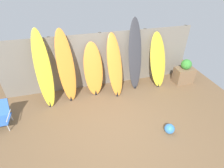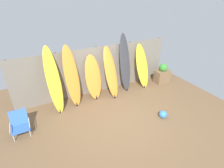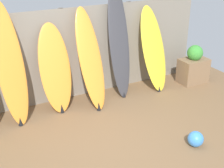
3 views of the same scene
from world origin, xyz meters
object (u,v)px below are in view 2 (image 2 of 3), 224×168
Objects in this scene: surfboard_yellow_0 at (54,81)px; beach_ball at (163,114)px; surfboard_orange_1 at (72,77)px; beach_chair at (20,123)px; surfboard_orange_2 at (93,78)px; planter_box at (162,74)px; surfboard_charcoal_4 at (125,63)px; surfboard_yellow_5 at (142,66)px; surfboard_orange_3 at (111,73)px.

surfboard_yellow_0 reaches higher than beach_ball.
surfboard_orange_1 is 3.27× the size of beach_chair.
surfboard_orange_2 reaches higher than planter_box.
surfboard_charcoal_4 reaches higher than surfboard_yellow_0.
planter_box is at bearing -12.27° from surfboard_yellow_5.
surfboard_yellow_0 is 2.03m from surfboard_orange_3.
planter_box is at bearing -8.97° from surfboard_charcoal_4.
surfboard_orange_2 is (0.78, 0.07, -0.23)m from surfboard_orange_1.
planter_box is (0.96, -0.21, -0.49)m from surfboard_yellow_5.
surfboard_orange_1 is at bearing -177.89° from surfboard_charcoal_4.
beach_chair is (-4.69, -0.77, -0.53)m from surfboard_yellow_5.
surfboard_charcoal_4 is at bearing 12.76° from surfboard_orange_3.
surfboard_orange_1 is 0.94× the size of surfboard_charcoal_4.
surfboard_orange_1 reaches higher than beach_ball.
surfboard_charcoal_4 reaches higher than surfboard_yellow_5.
surfboard_orange_3 is at bearing -3.18° from surfboard_orange_1.
surfboard_charcoal_4 is (2.12, 0.08, 0.07)m from surfboard_orange_1.
planter_box is (5.65, 0.56, 0.04)m from beach_chair.
beach_chair is 2.58× the size of beach_ball.
surfboard_yellow_0 is 8.63× the size of beach_ball.
surfboard_yellow_0 is at bearing -174.13° from surfboard_orange_1.
beach_chair is at bearing -162.13° from surfboard_orange_2.
surfboard_yellow_0 reaches higher than beach_chair.
surfboard_orange_3 is 1.49m from surfboard_yellow_5.
surfboard_yellow_5 is at bearing 0.22° from surfboard_orange_1.
surfboard_orange_3 is 7.51× the size of beach_ball.
planter_box is (4.48, -0.14, -0.68)m from surfboard_yellow_0.
planter_box reaches higher than beach_ball.
surfboard_charcoal_4 is at bearing 6.10° from beach_chair.
surfboard_yellow_0 is 1.15× the size of surfboard_orange_3.
surfboard_orange_2 is at bearing -179.45° from surfboard_charcoal_4.
beach_chair is at bearing -167.97° from surfboard_orange_3.
beach_ball is at bearing -67.79° from surfboard_orange_3.
surfboard_orange_2 is at bearing 178.54° from surfboard_yellow_5.
planter_box is at bearing -1.75° from surfboard_yellow_0.
surfboard_orange_3 is (1.42, -0.08, -0.11)m from surfboard_orange_1.
beach_ball is (2.25, -2.11, -0.90)m from surfboard_orange_1.
surfboard_orange_1 is at bearing 17.12° from beach_chair.
surfboard_yellow_0 is at bearing -177.05° from surfboard_charcoal_4.
planter_box is (1.75, -0.28, -0.73)m from surfboard_charcoal_4.
planter_box is at bearing -0.37° from beach_chair.
planter_box is (3.87, -0.20, -0.66)m from surfboard_orange_1.
beach_chair is at bearing -174.31° from planter_box.
surfboard_orange_3 is 3.33m from beach_chair.
surfboard_charcoal_4 is (0.69, 0.16, 0.18)m from surfboard_orange_3.
beach_chair is at bearing -167.84° from surfboard_charcoal_4.
surfboard_yellow_0 is 1.23× the size of surfboard_yellow_5.
beach_ball is at bearing -107.07° from surfboard_yellow_5.
beach_chair is (-3.20, -0.68, -0.59)m from surfboard_orange_3.
surfboard_yellow_5 is at bearing 3.48° from surfboard_orange_3.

